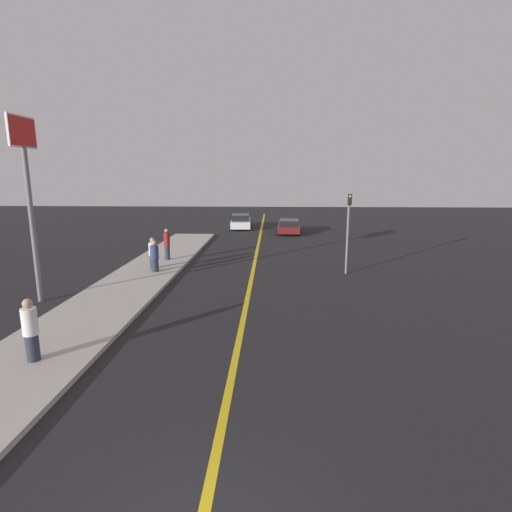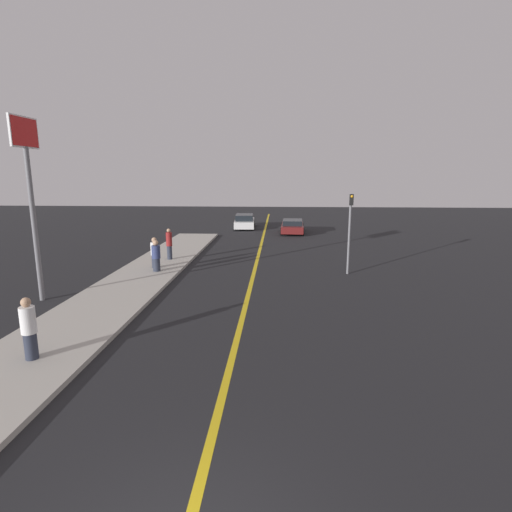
# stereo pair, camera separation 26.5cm
# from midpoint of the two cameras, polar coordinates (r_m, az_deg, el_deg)

# --- Properties ---
(road_center_line) EXTENTS (0.20, 60.00, 0.01)m
(road_center_line) POSITION_cam_midpoint_polar(r_m,az_deg,el_deg) (22.82, 0.32, -1.28)
(road_center_line) COLOR gold
(road_center_line) RESTS_ON ground_plane
(sidewalk_left) EXTENTS (3.29, 28.97, 0.15)m
(sidewalk_left) POSITION_cam_midpoint_polar(r_m,az_deg,el_deg) (20.47, -15.84, -3.02)
(sidewalk_left) COLOR #ADA89E
(sidewalk_left) RESTS_ON ground_plane
(car_near_right_lane) EXTENTS (2.14, 4.56, 1.19)m
(car_near_right_lane) POSITION_cam_midpoint_polar(r_m,az_deg,el_deg) (35.42, 5.43, 4.24)
(car_near_right_lane) COLOR maroon
(car_near_right_lane) RESTS_ON ground_plane
(car_ahead_center) EXTENTS (2.15, 4.80, 1.33)m
(car_ahead_center) POSITION_cam_midpoint_polar(r_m,az_deg,el_deg) (38.53, -1.45, 4.95)
(car_ahead_center) COLOR silver
(car_ahead_center) RESTS_ON ground_plane
(pedestrian_near_curb) EXTENTS (0.40, 0.40, 1.73)m
(pedestrian_near_curb) POSITION_cam_midpoint_polar(r_m,az_deg,el_deg) (12.41, -29.16, -9.07)
(pedestrian_near_curb) COLOR #282D3D
(pedestrian_near_curb) RESTS_ON sidewalk_left
(pedestrian_mid_group) EXTENTS (0.44, 0.44, 1.63)m
(pedestrian_mid_group) POSITION_cam_midpoint_polar(r_m,az_deg,el_deg) (21.17, -13.73, -0.00)
(pedestrian_mid_group) COLOR #282D3D
(pedestrian_mid_group) RESTS_ON sidewalk_left
(pedestrian_far_standing) EXTENTS (0.41, 0.41, 1.65)m
(pedestrian_far_standing) POSITION_cam_midpoint_polar(r_m,az_deg,el_deg) (21.97, -13.94, 0.44)
(pedestrian_far_standing) COLOR #282D3D
(pedestrian_far_standing) RESTS_ON sidewalk_left
(pedestrian_by_sign) EXTENTS (0.35, 0.35, 1.83)m
(pedestrian_by_sign) POSITION_cam_midpoint_polar(r_m,az_deg,el_deg) (23.99, -11.98, 1.71)
(pedestrian_by_sign) COLOR #282D3D
(pedestrian_by_sign) RESTS_ON sidewalk_left
(traffic_light) EXTENTS (0.18, 0.40, 4.12)m
(traffic_light) POSITION_cam_midpoint_polar(r_m,az_deg,el_deg) (20.86, 13.61, 4.22)
(traffic_light) COLOR slate
(traffic_light) RESTS_ON ground_plane
(roadside_sign) EXTENTS (0.20, 1.69, 7.24)m
(roadside_sign) POSITION_cam_midpoint_polar(r_m,az_deg,el_deg) (17.99, -29.41, 10.55)
(roadside_sign) COLOR slate
(roadside_sign) RESTS_ON ground_plane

